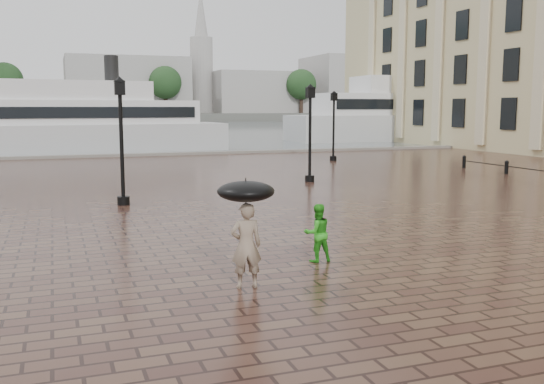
{
  "coord_description": "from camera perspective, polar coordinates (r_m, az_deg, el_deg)",
  "views": [
    {
      "loc": [
        -8.25,
        -12.03,
        3.47
      ],
      "look_at": [
        -3.25,
        1.88,
        1.4
      ],
      "focal_mm": 40.0,
      "sensor_mm": 36.0,
      "label": 1
    }
  ],
  "objects": [
    {
      "name": "ferry_near",
      "position": [
        49.23,
        -17.82,
        6.17
      ],
      "size": [
        23.25,
        7.88,
        7.48
      ],
      "rotation": [
        0.0,
        0.0,
        0.11
      ],
      "color": "#BBBBBB",
      "rests_on": "ground"
    },
    {
      "name": "umbrella",
      "position": [
        11.51,
        -2.48,
        0.06
      ],
      "size": [
        1.1,
        1.1,
        1.14
      ],
      "color": "black",
      "rests_on": "ground"
    },
    {
      "name": "quay_edge",
      "position": [
        44.93,
        -9.17,
        3.44
      ],
      "size": [
        80.0,
        0.6,
        0.3
      ],
      "primitive_type": "cube",
      "color": "slate",
      "rests_on": "ground"
    },
    {
      "name": "ground",
      "position": [
        14.99,
        14.32,
        -5.66
      ],
      "size": [
        300.0,
        300.0,
        0.0
      ],
      "primitive_type": "plane",
      "color": "#371F19",
      "rests_on": "ground"
    },
    {
      "name": "ferry_far",
      "position": [
        67.39,
        13.35,
        7.14
      ],
      "size": [
        28.03,
        7.45,
        9.14
      ],
      "rotation": [
        0.0,
        0.0,
        -0.03
      ],
      "color": "#BBBBBB",
      "rests_on": "ground"
    },
    {
      "name": "far_trees",
      "position": [
        150.37,
        -16.9,
        9.89
      ],
      "size": [
        188.0,
        8.0,
        13.5
      ],
      "color": "#2D2119",
      "rests_on": "ground"
    },
    {
      "name": "child_pedestrian",
      "position": [
        13.73,
        4.28,
        -3.86
      ],
      "size": [
        0.65,
        0.51,
        1.32
      ],
      "primitive_type": "imported",
      "rotation": [
        0.0,
        0.0,
        3.15
      ],
      "color": "green",
      "rests_on": "ground"
    },
    {
      "name": "harbour_water",
      "position": [
        104.41,
        -15.34,
        5.78
      ],
      "size": [
        240.0,
        240.0,
        0.0
      ],
      "primitive_type": "plane",
      "color": "#475156",
      "rests_on": "ground"
    },
    {
      "name": "street_lamps",
      "position": [
        30.31,
        -6.95,
        5.75
      ],
      "size": [
        21.44,
        14.44,
        4.4
      ],
      "color": "black",
      "rests_on": "ground"
    },
    {
      "name": "distant_skyline",
      "position": [
        171.67,
        -0.62,
        9.96
      ],
      "size": [
        102.5,
        22.0,
        33.0
      ],
      "color": "#9D9A95",
      "rests_on": "ground"
    },
    {
      "name": "adult_pedestrian",
      "position": [
        11.7,
        -2.45,
        -5.05
      ],
      "size": [
        0.65,
        0.47,
        1.67
      ],
      "primitive_type": "imported",
      "rotation": [
        0.0,
        0.0,
        3.02
      ],
      "color": "gray",
      "rests_on": "ground"
    },
    {
      "name": "far_shore",
      "position": [
        172.24,
        -17.18,
        6.79
      ],
      "size": [
        300.0,
        60.0,
        2.0
      ],
      "primitive_type": "cube",
      "color": "#4C4C47",
      "rests_on": "ground"
    }
  ]
}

